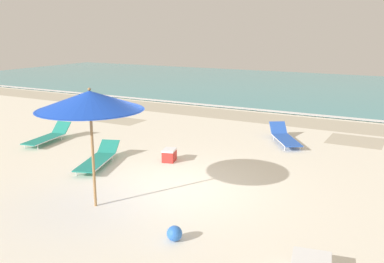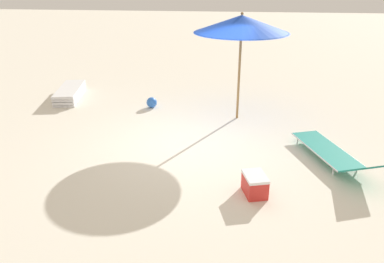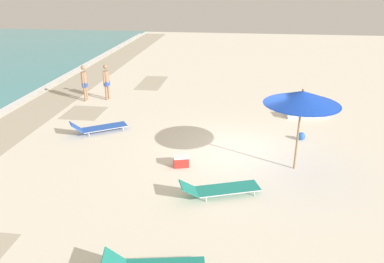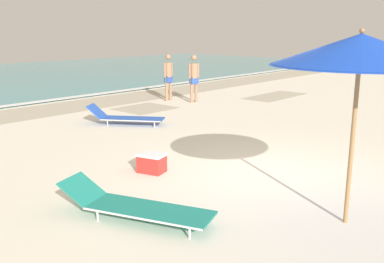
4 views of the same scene
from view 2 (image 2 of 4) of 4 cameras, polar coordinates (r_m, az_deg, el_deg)
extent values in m
cube|color=silver|center=(8.35, 0.24, -2.37)|extent=(60.00, 60.00, 0.16)
cylinder|color=#9E7547|center=(9.51, 7.20, 8.81)|extent=(0.06, 0.06, 2.39)
cone|color=blue|center=(9.29, 7.58, 15.96)|extent=(2.30, 2.30, 0.41)
cylinder|color=#13359C|center=(9.31, 7.51, 14.78)|extent=(2.23, 2.23, 0.01)
sphere|color=#9E7547|center=(9.26, 7.65, 17.39)|extent=(0.07, 0.07, 0.07)
cube|color=white|center=(11.95, -18.02, 5.16)|extent=(0.93, 1.88, 0.03)
cube|color=silver|center=(11.96, -18.00, 5.03)|extent=(0.94, 1.92, 0.04)
cube|color=white|center=(11.91, -18.09, 5.51)|extent=(0.93, 1.88, 0.03)
cube|color=silver|center=(11.92, -18.08, 5.38)|extent=(0.94, 1.92, 0.04)
cube|color=white|center=(11.90, -18.13, 5.93)|extent=(0.93, 1.88, 0.03)
cube|color=silver|center=(11.91, -18.11, 5.79)|extent=(0.94, 1.92, 0.04)
cube|color=white|center=(11.86, -18.20, 6.29)|extent=(0.93, 1.88, 0.03)
cube|color=silver|center=(11.86, -18.18, 6.15)|extent=(0.94, 1.92, 0.04)
cube|color=#1E8475|center=(8.14, 19.71, -2.56)|extent=(1.17, 1.90, 0.03)
cylinder|color=silver|center=(8.30, 21.47, -2.33)|extent=(0.63, 1.71, 0.03)
cylinder|color=silver|center=(7.99, 17.89, -2.80)|extent=(0.63, 1.71, 0.03)
cube|color=#1E8475|center=(7.26, 24.49, -5.22)|extent=(0.70, 0.64, 0.32)
cylinder|color=silver|center=(8.84, 18.68, -1.03)|extent=(0.03, 0.03, 0.16)
cylinder|color=silver|center=(8.60, 15.77, -1.36)|extent=(0.03, 0.03, 0.16)
cylinder|color=silver|center=(7.81, 23.88, -5.12)|extent=(0.03, 0.03, 0.16)
cylinder|color=silver|center=(7.53, 20.73, -5.66)|extent=(0.03, 0.03, 0.16)
sphere|color=blue|center=(10.57, -6.16, 4.42)|extent=(0.29, 0.29, 0.29)
cube|color=red|center=(6.54, 9.53, -8.15)|extent=(0.46, 0.55, 0.32)
cube|color=white|center=(6.44, 9.64, -6.74)|extent=(0.48, 0.58, 0.05)
camera|label=1|loc=(17.09, -15.52, 23.51)|focal=40.00mm
camera|label=3|loc=(13.51, 68.60, 18.95)|focal=35.00mm
camera|label=4|loc=(12.69, 34.60, 15.25)|focal=40.00mm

